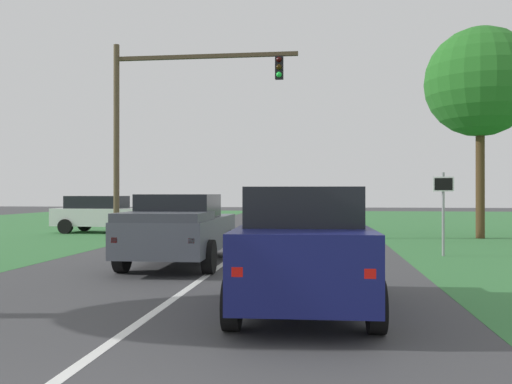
% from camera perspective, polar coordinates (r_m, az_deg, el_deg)
% --- Properties ---
extents(ground_plane, '(120.00, 120.00, 0.00)m').
position_cam_1_polar(ground_plane, '(13.80, -4.15, -7.95)').
color(ground_plane, '#424244').
extents(red_suv_near, '(2.28, 4.47, 1.97)m').
position_cam_1_polar(red_suv_near, '(8.90, 4.96, -5.56)').
color(red_suv_near, navy).
rests_on(red_suv_near, ground_plane).
extents(pickup_truck_lead, '(2.43, 5.55, 1.85)m').
position_cam_1_polar(pickup_truck_lead, '(14.59, -7.82, -3.75)').
color(pickup_truck_lead, '#4C515B').
rests_on(pickup_truck_lead, ground_plane).
extents(traffic_light, '(7.64, 0.40, 8.04)m').
position_cam_1_polar(traffic_light, '(23.08, -9.75, 8.39)').
color(traffic_light, brown).
rests_on(traffic_light, ground_plane).
extents(keep_moving_sign, '(0.60, 0.09, 2.50)m').
position_cam_1_polar(keep_moving_sign, '(17.29, 18.86, -1.04)').
color(keep_moving_sign, gray).
rests_on(keep_moving_sign, ground_plane).
extents(oak_tree_right, '(4.54, 4.54, 8.79)m').
position_cam_1_polar(oak_tree_right, '(25.14, 22.23, 10.46)').
color(oak_tree_right, '#4C351E').
rests_on(oak_tree_right, ground_plane).
extents(crossing_suv_far, '(4.39, 2.26, 1.75)m').
position_cam_1_polar(crossing_suv_far, '(27.18, -15.84, -2.15)').
color(crossing_suv_far, silver).
rests_on(crossing_suv_far, ground_plane).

